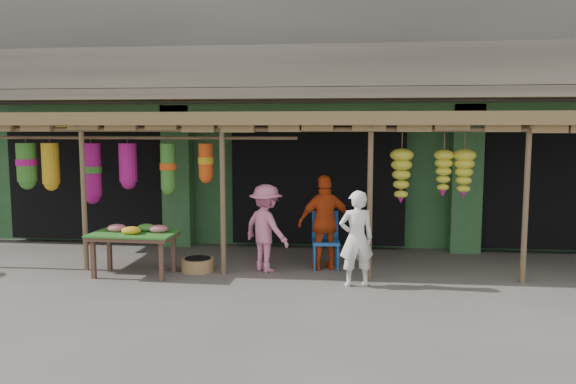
# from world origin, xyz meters

# --- Properties ---
(ground) EXTENTS (80.00, 80.00, 0.00)m
(ground) POSITION_xyz_m (0.00, 0.00, 0.00)
(ground) COLOR #514C47
(ground) RESTS_ON ground
(building) EXTENTS (16.40, 6.80, 7.00)m
(building) POSITION_xyz_m (-0.00, 4.87, 3.37)
(building) COLOR gray
(building) RESTS_ON ground
(awning) EXTENTS (14.00, 2.70, 2.79)m
(awning) POSITION_xyz_m (-0.17, 0.80, 2.57)
(awning) COLOR brown
(awning) RESTS_ON ground
(flower_table) EXTENTS (1.47, 0.89, 0.87)m
(flower_table) POSITION_xyz_m (-2.98, -0.44, 0.70)
(flower_table) COLOR brown
(flower_table) RESTS_ON ground
(blue_chair) EXTENTS (0.53, 0.54, 1.01)m
(blue_chair) POSITION_xyz_m (0.24, 0.48, 0.57)
(blue_chair) COLOR #1A54AB
(blue_chair) RESTS_ON ground
(basket_mid) EXTENTS (0.69, 0.69, 0.22)m
(basket_mid) POSITION_xyz_m (-2.00, -0.05, 0.11)
(basket_mid) COLOR #9C7046
(basket_mid) RESTS_ON ground
(person_front) EXTENTS (0.64, 0.50, 1.54)m
(person_front) POSITION_xyz_m (0.78, -0.69, 0.77)
(person_front) COLOR white
(person_front) RESTS_ON ground
(person_vendor) EXTENTS (1.08, 0.73, 1.70)m
(person_vendor) POSITION_xyz_m (0.24, 0.31, 0.85)
(person_vendor) COLOR #C63F12
(person_vendor) RESTS_ON ground
(person_shopper) EXTENTS (1.14, 1.07, 1.54)m
(person_shopper) POSITION_xyz_m (-0.79, 0.08, 0.77)
(person_shopper) COLOR pink
(person_shopper) RESTS_ON ground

